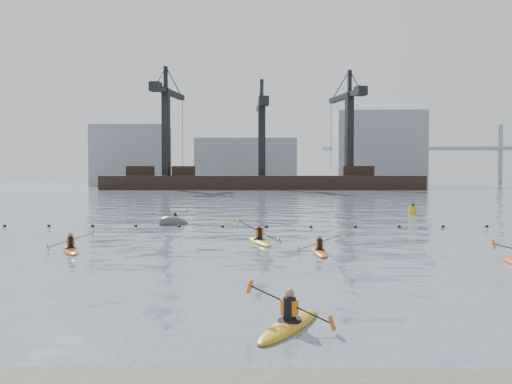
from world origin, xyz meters
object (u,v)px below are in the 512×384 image
kayaker_2 (71,250)px  kayaker_0 (320,251)px  mooring_buoy (174,224)px  nav_buoy (413,210)px  kayaker_1 (290,324)px  kayaker_3 (259,241)px  kayaker_5 (175,221)px

kayaker_2 → kayaker_0: bearing=-26.5°
mooring_buoy → nav_buoy: nav_buoy is taller
kayaker_1 → kayaker_2: size_ratio=1.05×
kayaker_3 → mooring_buoy: (-6.22, 10.16, -0.11)m
kayaker_5 → mooring_buoy: (0.19, -1.54, -0.09)m
kayaker_5 → kayaker_3: bearing=-92.0°
kayaker_3 → mooring_buoy: bearing=105.9°
kayaker_1 → kayaker_3: size_ratio=0.90×
kayaker_1 → nav_buoy: (12.48, 35.49, 0.27)m
kayaker_2 → nav_buoy: (22.19, 23.18, 0.28)m
kayaker_0 → kayaker_1: 12.10m
kayaker_2 → kayaker_5: (2.39, 14.97, -0.01)m
kayaker_0 → kayaker_2: kayaker_2 is taller
kayaker_1 → kayaker_5: 28.24m
kayaker_1 → kayaker_5: size_ratio=1.14×
kayaker_0 → mooring_buoy: kayaker_0 is taller
kayaker_0 → mooring_buoy: 16.48m
kayaker_0 → kayaker_2: (-11.61, 0.36, 0.01)m
mooring_buoy → nav_buoy: bearing=26.4°
kayaker_2 → kayaker_3: kayaker_3 is taller
kayaker_3 → kayaker_0: bearing=-67.9°
nav_buoy → kayaker_1: bearing=-109.4°
kayaker_0 → kayaker_3: (-2.81, 3.63, 0.02)m
kayaker_3 → kayaker_5: (-6.41, 11.70, -0.02)m
kayaker_3 → kayaker_2: bearing=-175.2°
kayaker_5 → nav_buoy: (19.80, 8.21, 0.28)m
nav_buoy → kayaker_0: bearing=-114.2°
kayaker_0 → nav_buoy: 25.81m
kayaker_1 → kayaker_2: (-9.71, 12.31, -0.00)m
kayaker_2 → kayaker_5: size_ratio=1.09×
mooring_buoy → kayaker_5: bearing=97.1°
kayaker_5 → nav_buoy: bearing=-8.2°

